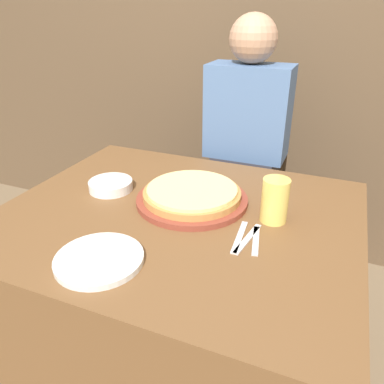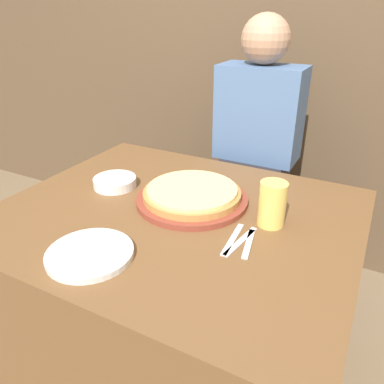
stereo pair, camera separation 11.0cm
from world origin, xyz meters
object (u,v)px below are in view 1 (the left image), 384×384
object	(u,v)px
beer_glass	(275,199)
dinner_plate	(99,259)
pizza_on_board	(192,196)
dinner_knife	(248,239)
fork	(240,237)
side_bowl	(111,185)
spoon	(256,240)
diner_person	(245,164)

from	to	relation	value
beer_glass	dinner_plate	distance (m)	0.57
pizza_on_board	dinner_knife	bearing A→B (deg)	-32.63
fork	side_bowl	bearing A→B (deg)	166.20
beer_glass	spoon	size ratio (longest dim) A/B	0.96
beer_glass	fork	xyz separation A→B (m)	(-0.07, -0.14, -0.08)
diner_person	dinner_plate	bearing A→B (deg)	-98.19
side_bowl	spoon	size ratio (longest dim) A/B	1.08
beer_glass	diner_person	world-z (taller)	diner_person
pizza_on_board	fork	xyz separation A→B (m)	(0.22, -0.16, -0.02)
beer_glass	side_bowl	distance (m)	0.62
side_bowl	spoon	world-z (taller)	side_bowl
dinner_plate	spoon	bearing A→B (deg)	35.17
dinner_knife	diner_person	size ratio (longest dim) A/B	0.13
fork	diner_person	xyz separation A→B (m)	(-0.18, 0.73, -0.07)
spoon	fork	bearing A→B (deg)	-180.00
side_bowl	fork	bearing A→B (deg)	-13.80
dinner_plate	fork	size ratio (longest dim) A/B	1.35
dinner_plate	side_bowl	xyz separation A→B (m)	(-0.22, 0.39, 0.01)
dinner_knife	side_bowl	bearing A→B (deg)	166.79
dinner_plate	side_bowl	distance (m)	0.45
pizza_on_board	diner_person	distance (m)	0.59
beer_glass	fork	bearing A→B (deg)	-117.04
pizza_on_board	diner_person	world-z (taller)	diner_person
pizza_on_board	spoon	distance (m)	0.31
beer_glass	spoon	distance (m)	0.16
dinner_plate	spoon	size ratio (longest dim) A/B	1.59
beer_glass	fork	world-z (taller)	beer_glass
fork	diner_person	bearing A→B (deg)	103.59
spoon	dinner_knife	bearing A→B (deg)	180.00
spoon	side_bowl	bearing A→B (deg)	167.33
dinner_knife	dinner_plate	bearing A→B (deg)	-142.93
beer_glass	side_bowl	size ratio (longest dim) A/B	0.89
dinner_plate	spoon	xyz separation A→B (m)	(0.37, 0.26, -0.01)
dinner_plate	side_bowl	bearing A→B (deg)	119.33
beer_glass	dinner_plate	xyz separation A→B (m)	(-0.39, -0.40, -0.07)
beer_glass	diner_person	xyz separation A→B (m)	(-0.25, 0.59, -0.15)
beer_glass	dinner_plate	world-z (taller)	beer_glass
beer_glass	spoon	bearing A→B (deg)	-98.84
side_bowl	diner_person	distance (m)	0.71
side_bowl	spoon	xyz separation A→B (m)	(0.59, -0.13, -0.02)
diner_person	spoon	bearing A→B (deg)	-72.79
pizza_on_board	dinner_plate	distance (m)	0.43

